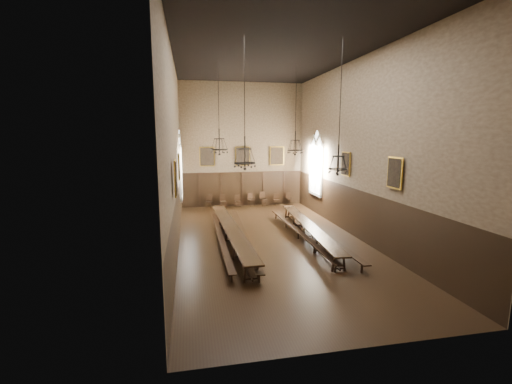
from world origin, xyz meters
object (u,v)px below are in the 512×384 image
object	(u,v)px
table_left	(231,235)
bench_left_outer	(221,239)
chair_1	(209,204)
chair_4	(251,202)
chandelier_back_left	(219,144)
chair_6	(276,202)
chair_7	(289,201)
chair_2	(223,203)
chandelier_front_right	(338,160)
chair_5	(263,201)
chandelier_back_right	(295,145)
chair_3	(238,203)
bench_left_inner	(243,237)
bench_right_outer	(316,231)
table_right	(308,231)
chandelier_front_left	(245,155)
bench_right_inner	(298,234)

from	to	relation	value
table_left	bench_left_outer	size ratio (longest dim) A/B	1.10
chair_1	chair_4	distance (m)	3.14
chandelier_back_left	chair_1	bearing A→B (deg)	92.63
chair_6	bench_left_outer	bearing A→B (deg)	-120.47
table_left	chair_7	bearing A→B (deg)	57.26
chair_2	chandelier_front_right	xyz separation A→B (m)	(3.67, -11.45, 3.93)
table_left	chair_5	xyz separation A→B (m)	(3.49, 8.56, -0.10)
chandelier_back_right	chair_3	bearing A→B (deg)	111.85
bench_left_inner	chandelier_back_left	world-z (taller)	chandelier_back_left
chair_6	chandelier_back_right	distance (m)	7.53
bench_left_inner	bench_right_outer	distance (m)	3.84
chair_3	chandelier_back_right	distance (m)	7.90
chair_3	chair_7	world-z (taller)	chair_7
chair_6	chandelier_back_left	world-z (taller)	chandelier_back_left
chair_1	chandelier_back_left	world-z (taller)	chandelier_back_left
table_right	chair_5	size ratio (longest dim) A/B	9.43
chair_2	chair_7	bearing A→B (deg)	-8.47
chandelier_front_left	bench_right_outer	bearing A→B (deg)	32.15
table_left	bench_right_outer	size ratio (longest dim) A/B	0.99
chair_2	chandelier_back_left	xyz separation A→B (m)	(-0.75, -6.27, 4.48)
chair_1	chandelier_back_right	xyz separation A→B (m)	(4.54, -6.10, 4.42)
bench_right_outer	chandelier_front_right	xyz separation A→B (m)	(-0.32, -3.10, 3.91)
chair_3	chandelier_back_left	distance (m)	7.88
chandelier_back_left	bench_left_outer	bearing A→B (deg)	-95.04
bench_left_inner	chair_5	distance (m)	9.08
chair_7	chandelier_back_left	world-z (taller)	chandelier_back_left
bench_right_outer	chandelier_front_right	world-z (taller)	chandelier_front_right
bench_right_inner	chair_5	distance (m)	8.59
table_right	chair_4	bearing A→B (deg)	99.29
chair_1	chandelier_front_right	xyz separation A→B (m)	(4.71, -11.43, 3.93)
chair_4	chandelier_front_left	distance (m)	11.94
chair_7	table_left	bearing A→B (deg)	-135.46
chair_6	chandelier_back_right	world-z (taller)	chandelier_back_right
bench_right_inner	chair_3	size ratio (longest dim) A/B	11.20
table_right	bench_right_inner	world-z (taller)	table_right
bench_left_outer	chandelier_front_right	size ratio (longest dim) A/B	1.79
chair_1	chair_6	xyz separation A→B (m)	(5.06, -0.04, -0.01)
chair_5	chair_7	distance (m)	2.02
bench_right_outer	chair_6	bearing A→B (deg)	89.76
chandelier_back_left	table_right	bearing A→B (deg)	-28.26
chandelier_back_left	chandelier_front_right	world-z (taller)	same
bench_left_inner	chair_1	xyz separation A→B (m)	(-1.20, 8.54, -0.01)
chair_2	table_left	bearing A→B (deg)	-102.20
chair_1	table_right	bearing A→B (deg)	-43.46
bench_left_inner	bench_left_outer	bearing A→B (deg)	-174.21
table_right	bench_right_inner	xyz separation A→B (m)	(-0.51, 0.02, -0.10)
table_left	bench_left_outer	world-z (taller)	table_left
chair_4	chandelier_front_right	xyz separation A→B (m)	(1.58, -11.49, 3.93)
chair_1	chandelier_back_left	size ratio (longest dim) A/B	0.20
chandelier_back_left	table_left	bearing A→B (deg)	-82.55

